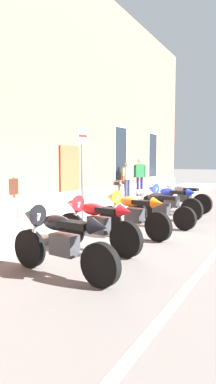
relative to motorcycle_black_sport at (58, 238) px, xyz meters
The scene contains 11 objects.
ground_plane 3.79m from the motorcycle_black_sport, 20.96° to the left, with size 140.00×140.00×0.00m, color #565451.
sidewalk 4.37m from the motorcycle_black_sport, 36.35° to the left, with size 33.81×2.47×0.15m, color gray.
motorcycle_black_sport is the anchor object (origin of this frame).
motorcycle_red_sport 1.48m from the motorcycle_black_sport, 10.24° to the left, with size 0.66×2.07×1.06m.
motorcycle_orange_sport 2.92m from the motorcycle_black_sport, ahead, with size 0.73×2.03×1.06m.
motorcycle_black_naked 4.30m from the motorcycle_black_sport, ahead, with size 0.66×2.05×0.98m.
motorcycle_blue_sport 5.65m from the motorcycle_black_sport, ahead, with size 0.74×2.11×1.06m.
motorcycle_grey_naked 7.12m from the motorcycle_black_sport, ahead, with size 0.63×2.03×0.98m.
pedestrian_tan_coat 9.87m from the motorcycle_black_sport, 19.82° to the left, with size 0.65×0.31×1.61m.
pedestrian_striped_shirt 10.45m from the motorcycle_black_sport, 16.93° to the left, with size 0.38×0.51×1.76m.
parking_sign 3.96m from the motorcycle_black_sport, 28.14° to the left, with size 0.36×0.07×2.52m.
Camera 1 is at (-7.31, -4.35, 1.73)m, focal length 30.16 mm.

